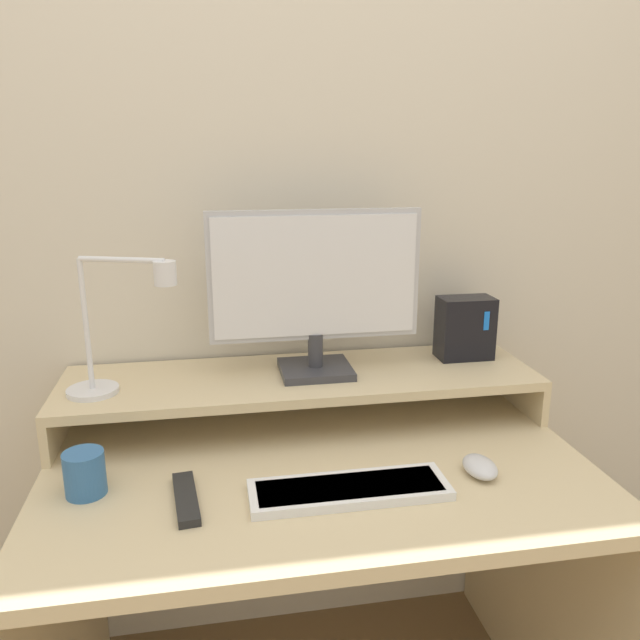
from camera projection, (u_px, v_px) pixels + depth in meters
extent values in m
cube|color=beige|center=(289.00, 190.00, 1.57)|extent=(6.00, 0.05, 2.50)
cube|color=beige|center=(317.00, 464.00, 1.33)|extent=(1.13, 0.74, 0.03)
cube|color=beige|center=(64.00, 638.00, 1.33)|extent=(0.03, 0.74, 0.68)
cube|color=beige|center=(539.00, 577.00, 1.52)|extent=(0.03, 0.74, 0.68)
cube|color=beige|center=(61.00, 417.00, 1.42)|extent=(0.02, 0.32, 0.09)
cube|color=beige|center=(514.00, 385.00, 1.61)|extent=(0.02, 0.32, 0.09)
cube|color=beige|center=(301.00, 378.00, 1.50)|extent=(1.13, 0.32, 0.02)
cube|color=#38383D|center=(315.00, 369.00, 1.50)|extent=(0.17, 0.16, 0.02)
cylinder|color=#38383D|center=(315.00, 350.00, 1.49)|extent=(0.04, 0.04, 0.08)
cube|color=#B7B7BC|center=(315.00, 275.00, 1.45)|extent=(0.50, 0.02, 0.30)
cube|color=silver|center=(316.00, 276.00, 1.43)|extent=(0.47, 0.01, 0.28)
cylinder|color=silver|center=(93.00, 390.00, 1.38)|extent=(0.11, 0.11, 0.01)
cylinder|color=silver|center=(86.00, 325.00, 1.34)|extent=(0.01, 0.01, 0.29)
cylinder|color=silver|center=(121.00, 260.00, 1.29)|extent=(0.18, 0.07, 0.01)
cylinder|color=silver|center=(165.00, 273.00, 1.28)|extent=(0.05, 0.05, 0.05)
cube|color=black|center=(465.00, 328.00, 1.59)|extent=(0.14, 0.08, 0.16)
cube|color=#1972F2|center=(487.00, 321.00, 1.55)|extent=(0.01, 0.00, 0.05)
cube|color=white|center=(349.00, 490.00, 1.19)|extent=(0.38, 0.12, 0.02)
cube|color=silver|center=(349.00, 487.00, 1.18)|extent=(0.35, 0.10, 0.01)
ellipsoid|color=silver|center=(480.00, 467.00, 1.26)|extent=(0.06, 0.10, 0.03)
cube|color=black|center=(186.00, 498.00, 1.16)|extent=(0.06, 0.18, 0.02)
cylinder|color=#33669E|center=(85.00, 473.00, 1.18)|extent=(0.08, 0.08, 0.09)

